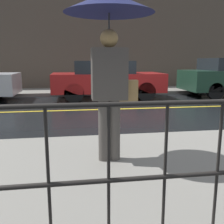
% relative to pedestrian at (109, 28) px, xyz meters
% --- Properties ---
extents(ground_plane, '(80.00, 80.00, 0.00)m').
position_rel_pedestrian_xyz_m(ground_plane, '(1.43, 4.29, -1.80)').
color(ground_plane, black).
extents(sidewalk_near, '(28.00, 2.94, 0.13)m').
position_rel_pedestrian_xyz_m(sidewalk_near, '(1.43, -0.31, -1.73)').
color(sidewalk_near, gray).
rests_on(sidewalk_near, ground_plane).
extents(sidewalk_far, '(28.00, 2.09, 0.13)m').
position_rel_pedestrian_xyz_m(sidewalk_far, '(1.43, 8.46, -1.73)').
color(sidewalk_far, gray).
rests_on(sidewalk_far, ground_plane).
extents(lane_marking, '(25.20, 0.12, 0.01)m').
position_rel_pedestrian_xyz_m(lane_marking, '(1.43, 4.29, -1.79)').
color(lane_marking, gold).
rests_on(lane_marking, ground_plane).
extents(building_storefront, '(28.00, 0.30, 5.09)m').
position_rel_pedestrian_xyz_m(building_storefront, '(1.43, 9.66, 0.75)').
color(building_storefront, '#4C4238').
rests_on(building_storefront, ground_plane).
extents(pedestrian, '(1.08, 1.08, 2.08)m').
position_rel_pedestrian_xyz_m(pedestrian, '(0.00, 0.00, 0.00)').
color(pedestrian, '#4C4742').
rests_on(pedestrian, sidewalk_near).
extents(car_red, '(4.06, 1.81, 1.41)m').
position_rel_pedestrian_xyz_m(car_red, '(0.83, 6.49, -1.07)').
color(car_red, maroon).
rests_on(car_red, ground_plane).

